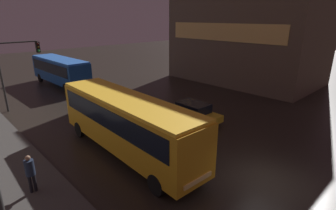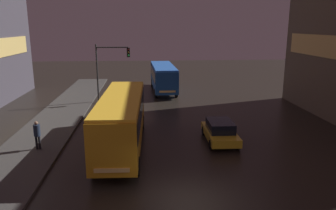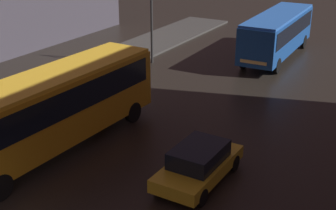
# 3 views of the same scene
# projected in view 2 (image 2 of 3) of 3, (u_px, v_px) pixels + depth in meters

# --- Properties ---
(ground_plane) EXTENTS (120.00, 120.00, 0.00)m
(ground_plane) POSITION_uv_depth(u_px,v_px,m) (188.00, 202.00, 14.45)
(ground_plane) COLOR black
(sidewalk_left) EXTENTS (4.00, 48.00, 0.15)m
(sidewalk_left) POSITION_uv_depth(u_px,v_px,m) (45.00, 133.00, 23.45)
(sidewalk_left) COLOR #3D3A38
(sidewalk_left) RESTS_ON ground
(bus_near) EXTENTS (2.81, 10.87, 3.38)m
(bus_near) POSITION_uv_depth(u_px,v_px,m) (122.00, 116.00, 20.38)
(bus_near) COLOR orange
(bus_near) RESTS_ON ground
(bus_far) EXTENTS (2.71, 9.84, 3.09)m
(bus_far) POSITION_uv_depth(u_px,v_px,m) (163.00, 75.00, 38.28)
(bus_far) COLOR #194793
(bus_far) RESTS_ON ground
(car_taxi) EXTENTS (1.96, 4.23, 1.44)m
(car_taxi) POSITION_uv_depth(u_px,v_px,m) (220.00, 131.00, 21.80)
(car_taxi) COLOR gold
(car_taxi) RESTS_ON ground
(pedestrian_mid) EXTENTS (0.55, 0.55, 1.78)m
(pedestrian_mid) POSITION_uv_depth(u_px,v_px,m) (37.00, 132.00, 20.01)
(pedestrian_mid) COLOR black
(pedestrian_mid) RESTS_ON sidewalk_left
(traffic_light_main) EXTENTS (3.33, 0.35, 5.83)m
(traffic_light_main) POSITION_uv_depth(u_px,v_px,m) (109.00, 63.00, 32.06)
(traffic_light_main) COLOR #2D2D2D
(traffic_light_main) RESTS_ON ground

